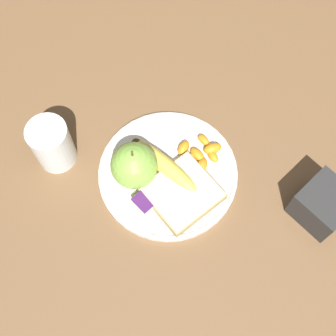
{
  "coord_description": "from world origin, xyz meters",
  "views": [
    {
      "loc": [
        0.23,
        0.24,
        0.8
      ],
      "look_at": [
        0.0,
        0.0,
        0.03
      ],
      "focal_mm": 50.0,
      "sensor_mm": 36.0,
      "label": 1
    }
  ],
  "objects_px": {
    "apple": "(134,166)",
    "jam_packet": "(147,200)",
    "condiment_caddy": "(323,205)",
    "plate": "(168,173)",
    "banana": "(164,166)",
    "juice_glass": "(52,145)",
    "fork": "(166,168)",
    "bread_slice": "(182,193)"
  },
  "relations": [
    {
      "from": "apple",
      "to": "jam_packet",
      "type": "xyz_separation_m",
      "value": [
        0.02,
        0.05,
        -0.03
      ]
    },
    {
      "from": "jam_packet",
      "to": "condiment_caddy",
      "type": "distance_m",
      "value": 0.31
    },
    {
      "from": "plate",
      "to": "banana",
      "type": "distance_m",
      "value": 0.02
    },
    {
      "from": "condiment_caddy",
      "to": "plate",
      "type": "bearing_deg",
      "value": -58.37
    },
    {
      "from": "juice_glass",
      "to": "condiment_caddy",
      "type": "relative_size",
      "value": 1.2
    },
    {
      "from": "plate",
      "to": "apple",
      "type": "bearing_deg",
      "value": -38.82
    },
    {
      "from": "banana",
      "to": "jam_packet",
      "type": "relative_size",
      "value": 3.54
    },
    {
      "from": "fork",
      "to": "banana",
      "type": "bearing_deg",
      "value": -65.35
    },
    {
      "from": "apple",
      "to": "bread_slice",
      "type": "xyz_separation_m",
      "value": [
        -0.03,
        0.09,
        -0.03
      ]
    },
    {
      "from": "plate",
      "to": "juice_glass",
      "type": "distance_m",
      "value": 0.22
    },
    {
      "from": "plate",
      "to": "condiment_caddy",
      "type": "relative_size",
      "value": 3.07
    },
    {
      "from": "plate",
      "to": "bread_slice",
      "type": "relative_size",
      "value": 2.06
    },
    {
      "from": "fork",
      "to": "apple",
      "type": "bearing_deg",
      "value": -83.92
    },
    {
      "from": "juice_glass",
      "to": "condiment_caddy",
      "type": "xyz_separation_m",
      "value": [
        -0.27,
        0.41,
        -0.01
      ]
    },
    {
      "from": "plate",
      "to": "juice_glass",
      "type": "relative_size",
      "value": 2.56
    },
    {
      "from": "plate",
      "to": "juice_glass",
      "type": "bearing_deg",
      "value": -54.05
    },
    {
      "from": "juice_glass",
      "to": "banana",
      "type": "bearing_deg",
      "value": 126.97
    },
    {
      "from": "apple",
      "to": "fork",
      "type": "height_order",
      "value": "apple"
    },
    {
      "from": "condiment_caddy",
      "to": "banana",
      "type": "bearing_deg",
      "value": -58.96
    },
    {
      "from": "juice_glass",
      "to": "jam_packet",
      "type": "height_order",
      "value": "juice_glass"
    },
    {
      "from": "plate",
      "to": "apple",
      "type": "distance_m",
      "value": 0.08
    },
    {
      "from": "apple",
      "to": "fork",
      "type": "distance_m",
      "value": 0.07
    },
    {
      "from": "plate",
      "to": "juice_glass",
      "type": "xyz_separation_m",
      "value": [
        0.12,
        -0.17,
        0.04
      ]
    },
    {
      "from": "fork",
      "to": "condiment_caddy",
      "type": "height_order",
      "value": "condiment_caddy"
    },
    {
      "from": "banana",
      "to": "condiment_caddy",
      "type": "bearing_deg",
      "value": 121.04
    },
    {
      "from": "banana",
      "to": "fork",
      "type": "relative_size",
      "value": 1.12
    },
    {
      "from": "banana",
      "to": "condiment_caddy",
      "type": "xyz_separation_m",
      "value": [
        -0.15,
        0.25,
        0.01
      ]
    },
    {
      "from": "plate",
      "to": "jam_packet",
      "type": "bearing_deg",
      "value": 14.1
    },
    {
      "from": "plate",
      "to": "jam_packet",
      "type": "xyz_separation_m",
      "value": [
        0.07,
        0.02,
        0.01
      ]
    },
    {
      "from": "apple",
      "to": "bread_slice",
      "type": "relative_size",
      "value": 0.75
    },
    {
      "from": "jam_packet",
      "to": "apple",
      "type": "bearing_deg",
      "value": -110.34
    },
    {
      "from": "apple",
      "to": "bread_slice",
      "type": "bearing_deg",
      "value": 111.05
    },
    {
      "from": "banana",
      "to": "jam_packet",
      "type": "xyz_separation_m",
      "value": [
        0.06,
        0.03,
        -0.01
      ]
    },
    {
      "from": "plate",
      "to": "condiment_caddy",
      "type": "xyz_separation_m",
      "value": [
        -0.15,
        0.24,
        0.03
      ]
    },
    {
      "from": "juice_glass",
      "to": "fork",
      "type": "distance_m",
      "value": 0.21
    },
    {
      "from": "banana",
      "to": "plate",
      "type": "bearing_deg",
      "value": 103.42
    },
    {
      "from": "plate",
      "to": "jam_packet",
      "type": "height_order",
      "value": "jam_packet"
    },
    {
      "from": "plate",
      "to": "fork",
      "type": "xyz_separation_m",
      "value": [
        -0.0,
        -0.01,
        0.01
      ]
    },
    {
      "from": "juice_glass",
      "to": "apple",
      "type": "distance_m",
      "value": 0.16
    },
    {
      "from": "plate",
      "to": "fork",
      "type": "bearing_deg",
      "value": -115.12
    },
    {
      "from": "bread_slice",
      "to": "jam_packet",
      "type": "bearing_deg",
      "value": -31.98
    },
    {
      "from": "apple",
      "to": "bread_slice",
      "type": "distance_m",
      "value": 0.1
    }
  ]
}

